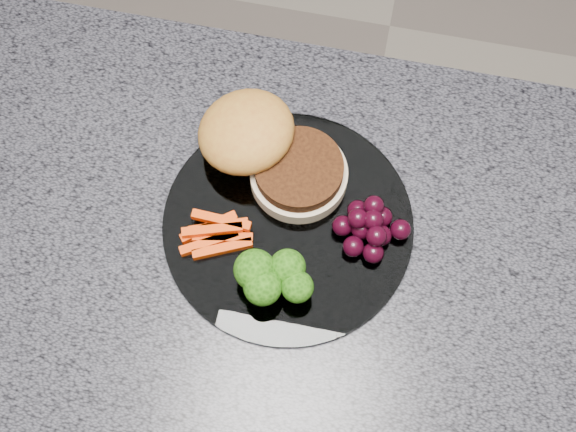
% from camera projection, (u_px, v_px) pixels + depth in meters
% --- Properties ---
extents(room, '(4.02, 4.02, 2.70)m').
position_uv_depth(room, '(409.00, 53.00, 0.38)').
color(room, '#A89F8D').
rests_on(room, ground).
extents(island_cabinet, '(1.20, 0.60, 0.86)m').
position_uv_depth(island_cabinet, '(326.00, 391.00, 1.23)').
color(island_cabinet, brown).
rests_on(island_cabinet, ground).
extents(countertop, '(1.20, 0.60, 0.04)m').
position_uv_depth(countertop, '(345.00, 313.00, 0.82)').
color(countertop, '#45454E').
rests_on(countertop, island_cabinet).
extents(plate, '(0.26, 0.26, 0.01)m').
position_uv_depth(plate, '(288.00, 224.00, 0.83)').
color(plate, white).
rests_on(plate, countertop).
extents(burger, '(0.19, 0.16, 0.06)m').
position_uv_depth(burger, '(265.00, 148.00, 0.83)').
color(burger, '#CCB590').
rests_on(burger, plate).
extents(carrot_sticks, '(0.08, 0.06, 0.02)m').
position_uv_depth(carrot_sticks, '(216.00, 233.00, 0.82)').
color(carrot_sticks, '#E83C03').
rests_on(carrot_sticks, plate).
extents(broccoli, '(0.08, 0.06, 0.05)m').
position_uv_depth(broccoli, '(271.00, 277.00, 0.78)').
color(broccoli, '#597B2C').
rests_on(broccoli, plate).
extents(grape_bunch, '(0.08, 0.07, 0.04)m').
position_uv_depth(grape_bunch, '(369.00, 227.00, 0.81)').
color(grape_bunch, black).
rests_on(grape_bunch, plate).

